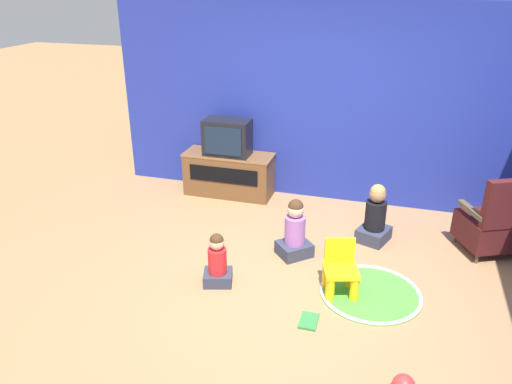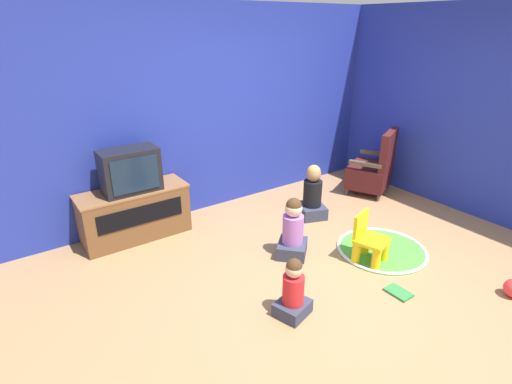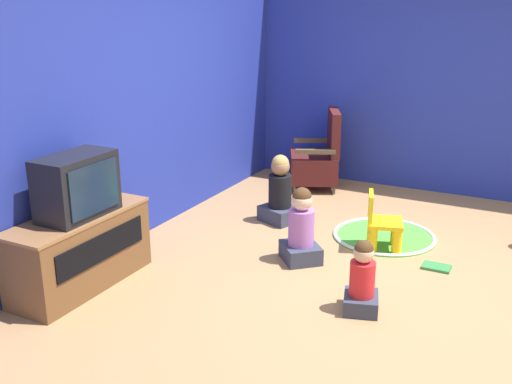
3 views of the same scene
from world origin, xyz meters
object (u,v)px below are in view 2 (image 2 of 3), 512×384
tv_cabinet (135,213)px  child_watching_left (312,195)px  black_armchair (373,169)px  television (130,171)px  yellow_kid_chair (369,243)px  child_watching_center (293,231)px  book (398,292)px  child_watching_right (293,291)px

tv_cabinet → child_watching_left: (2.03, -0.78, -0.00)m
black_armchair → television: bearing=-36.7°
television → yellow_kid_chair: size_ratio=1.16×
television → black_armchair: size_ratio=0.65×
tv_cabinet → child_watching_center: (1.23, -1.36, -0.02)m
yellow_kid_chair → book: 0.61m
yellow_kid_chair → child_watching_right: size_ratio=0.96×
black_armchair → child_watching_right: bearing=2.3°
television → black_armchair: bearing=-11.2°
child_watching_left → child_watching_right: size_ratio=1.27×
black_armchair → book: size_ratio=4.02×
book → child_watching_right: bearing=70.1°
book → tv_cabinet: bearing=32.8°
tv_cabinet → book: tv_cabinet is taller
television → book: bearing=-56.4°
child_watching_center → book: bearing=-113.8°
television → book: size_ratio=2.63×
black_armchair → book: bearing=20.6°
book → child_watching_center: bearing=18.6°
television → yellow_kid_chair: bearing=-46.2°
child_watching_left → child_watching_right: child_watching_left is taller
tv_cabinet → child_watching_left: bearing=-21.0°
tv_cabinet → book: (1.60, -2.44, -0.30)m
television → child_watching_center: size_ratio=0.92×
television → child_watching_right: television is taller
television → child_watching_center: bearing=-47.1°
child_watching_right → book: bearing=-36.1°
tv_cabinet → television: size_ratio=1.98×
black_armchair → tv_cabinet: bearing=-37.2°
black_armchair → yellow_kid_chair: black_armchair is taller
tv_cabinet → book: size_ratio=5.19×
black_armchair → child_watching_left: black_armchair is taller
child_watching_center → book: 1.18m
tv_cabinet → television: television is taller
tv_cabinet → child_watching_center: child_watching_center is taller
television → child_watching_right: 2.23m
television → yellow_kid_chair: 2.67m
child_watching_left → book: (-0.43, -1.67, -0.29)m
television → child_watching_center: 1.88m
yellow_kid_chair → black_armchair: bearing=21.6°
tv_cabinet → black_armchair: 3.37m
book → television: bearing=33.2°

